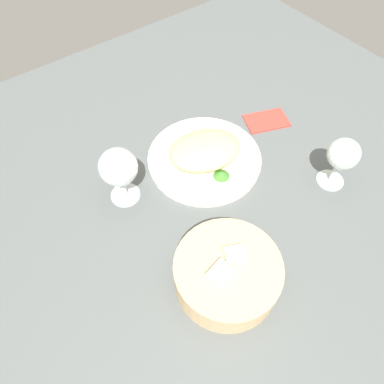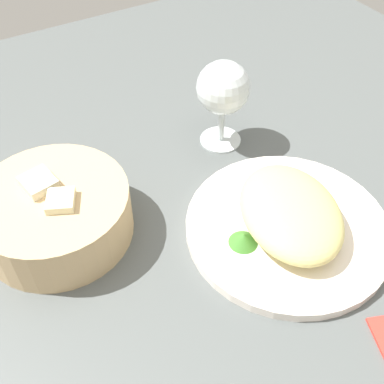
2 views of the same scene
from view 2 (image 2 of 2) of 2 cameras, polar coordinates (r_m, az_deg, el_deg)
ground_plane at (r=61.03cm, az=2.00°, el=-8.87°), size 140.00×140.00×2.00cm
plate at (r=63.90cm, az=11.39°, el=-4.20°), size 26.85×26.85×1.40cm
omelette at (r=61.61cm, az=11.79°, el=-2.36°), size 20.16×17.17×4.78cm
lettuce_garnish at (r=59.93cm, az=6.23°, el=-5.59°), size 3.78×3.78×1.58cm
bread_basket at (r=62.99cm, az=-16.18°, el=-2.45°), size 19.50×19.50×8.13cm
wine_glass_near at (r=71.01cm, az=3.77°, el=12.07°), size 8.00×8.00×13.93cm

